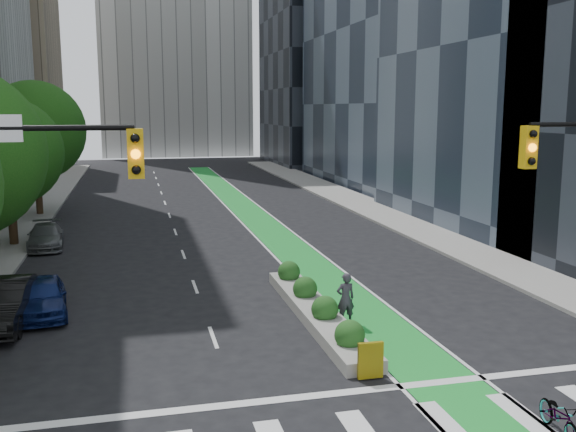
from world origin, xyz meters
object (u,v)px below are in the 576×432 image
bicycle (559,417)px  parked_car_left_far (46,236)px  median_planter (316,308)px  cyclist (345,299)px  parked_car_left_near (43,297)px  parked_car_left_mid (3,304)px

bicycle → parked_car_left_far: (-13.52, 23.23, 0.15)m
median_planter → cyclist: 1.23m
bicycle → cyclist: cyclist is taller
cyclist → parked_car_left_near: bearing=-22.0°
parked_car_left_far → cyclist: bearing=-57.3°
parked_car_left_near → parked_car_left_far: size_ratio=0.94×
median_planter → bicycle: 9.52m
cyclist → parked_car_left_far: (-11.32, 14.98, -0.27)m
bicycle → parked_car_left_far: 26.88m
bicycle → parked_car_left_near: size_ratio=0.45×
parked_car_left_near → parked_car_left_mid: parked_car_left_mid is taller
parked_car_left_near → median_planter: bearing=-22.3°
parked_car_left_mid → parked_car_left_far: size_ratio=1.12×
bicycle → parked_car_left_mid: bearing=150.4°
parked_car_left_far → parked_car_left_mid: bearing=-93.6°
median_planter → parked_car_left_near: bearing=164.3°
median_planter → parked_car_left_near: (-9.23, 2.59, 0.30)m
cyclist → parked_car_left_near: (-10.03, 3.37, -0.21)m
median_planter → parked_car_left_far: (-10.52, 14.19, 0.24)m
cyclist → parked_car_left_near: size_ratio=0.45×
parked_car_left_near → parked_car_left_far: bearing=89.8°
cyclist → parked_car_left_near: 10.58m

